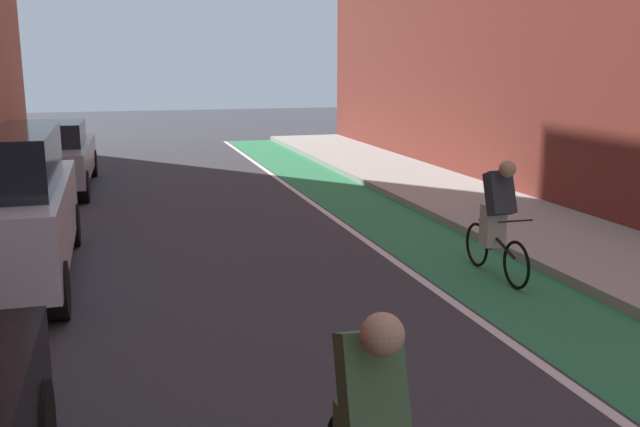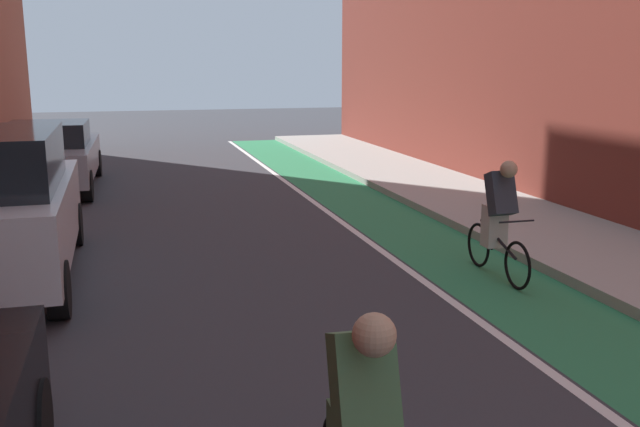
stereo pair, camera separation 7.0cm
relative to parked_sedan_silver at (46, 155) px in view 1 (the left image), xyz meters
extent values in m
plane|color=#38383D|center=(2.98, -9.88, -0.79)|extent=(73.74, 73.74, 0.00)
cube|color=#2D8451|center=(6.20, -7.88, -0.79)|extent=(1.60, 33.52, 0.00)
cube|color=white|center=(5.30, -7.88, -0.79)|extent=(0.12, 33.52, 0.00)
cube|color=#A8A59E|center=(8.30, -7.88, -0.72)|extent=(2.59, 33.52, 0.14)
cylinder|color=black|center=(0.80, -5.30, -0.46)|extent=(0.23, 0.66, 0.66)
cylinder|color=black|center=(0.83, -8.65, -0.46)|extent=(0.23, 0.66, 0.66)
cube|color=#9EA0A8|center=(0.00, 0.05, -0.11)|extent=(1.98, 4.62, 0.70)
cube|color=black|center=(0.00, -0.18, 0.47)|extent=(1.70, 1.96, 0.55)
cylinder|color=black|center=(-0.82, 1.81, -0.46)|extent=(0.23, 0.66, 0.66)
cylinder|color=black|center=(0.90, 1.77, -0.46)|extent=(0.23, 0.66, 0.66)
cylinder|color=black|center=(0.83, -1.71, -0.46)|extent=(0.23, 0.66, 0.66)
cube|color=#4C7247|center=(2.76, -13.39, 0.38)|extent=(0.34, 0.41, 0.60)
sphere|color=tan|center=(2.75, -13.54, 0.72)|extent=(0.22, 0.22, 0.22)
cube|color=#333842|center=(2.76, -13.26, 0.40)|extent=(0.27, 0.28, 0.39)
torus|color=black|center=(6.29, -9.10, -0.48)|extent=(0.05, 0.62, 0.62)
torus|color=black|center=(6.31, -8.05, -0.48)|extent=(0.05, 0.62, 0.62)
cylinder|color=black|center=(6.30, -8.58, -0.26)|extent=(0.06, 0.96, 0.33)
cylinder|color=black|center=(6.30, -8.39, -0.18)|extent=(0.04, 0.12, 0.55)
cylinder|color=black|center=(6.29, -9.02, 0.07)|extent=(0.48, 0.03, 0.02)
cube|color=beige|center=(6.30, -8.47, -0.11)|extent=(0.28, 0.25, 0.56)
cube|color=#333842|center=(6.30, -8.60, 0.35)|extent=(0.33, 0.40, 0.60)
sphere|color=tan|center=(6.30, -8.76, 0.69)|extent=(0.22, 0.22, 0.22)
camera|label=1|loc=(1.57, -16.51, 2.01)|focal=39.15mm
camera|label=2|loc=(1.64, -16.53, 2.01)|focal=39.15mm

